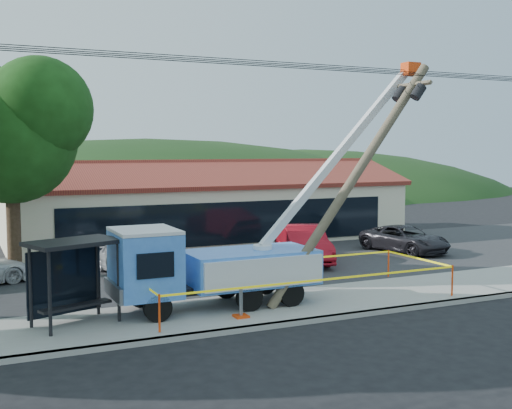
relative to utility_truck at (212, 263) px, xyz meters
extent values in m
plane|color=black|center=(1.61, -4.68, -1.60)|extent=(120.00, 120.00, 0.00)
cube|color=gray|center=(1.61, -2.58, -1.53)|extent=(60.00, 0.25, 0.15)
cube|color=gray|center=(1.61, -0.68, -1.53)|extent=(60.00, 4.00, 0.15)
cube|color=#28282B|center=(1.61, 7.32, -1.55)|extent=(60.00, 12.00, 0.10)
cube|color=beige|center=(5.61, 15.32, 0.10)|extent=(22.00, 8.00, 3.40)
cube|color=black|center=(5.61, 11.30, -0.18)|extent=(18.04, 0.08, 2.21)
cube|color=maroon|center=(5.61, 13.32, 2.30)|extent=(22.50, 4.53, 1.52)
cube|color=maroon|center=(5.61, 17.32, 2.30)|extent=(22.50, 4.53, 1.52)
cube|color=maroon|center=(5.61, 15.32, 2.95)|extent=(22.50, 0.30, 0.25)
cylinder|color=#332316|center=(-5.39, 8.32, 0.49)|extent=(0.56, 0.56, 4.18)
sphere|color=#14360E|center=(-5.39, 8.32, 4.10)|extent=(5.25, 5.25, 5.25)
sphere|color=#14360E|center=(-4.34, 7.62, 5.24)|extent=(4.20, 4.20, 4.20)
ellipsoid|color=#163312|center=(11.61, 50.32, -1.60)|extent=(89.60, 64.00, 32.00)
ellipsoid|color=#163312|center=(31.61, 50.32, -1.60)|extent=(72.80, 52.00, 26.00)
cylinder|color=black|center=(1.61, -1.58, 6.16)|extent=(60.00, 0.02, 0.02)
cylinder|color=black|center=(1.61, -1.08, 6.28)|extent=(60.00, 0.02, 0.02)
cylinder|color=black|center=(1.61, -0.58, 6.40)|extent=(60.00, 0.02, 0.02)
cylinder|color=black|center=(1.61, -0.18, 6.52)|extent=(60.00, 0.02, 0.02)
cylinder|color=black|center=(-2.14, -0.98, -1.04)|extent=(0.84, 0.28, 0.84)
cylinder|color=black|center=(-2.14, 0.99, -1.04)|extent=(0.84, 0.28, 0.84)
cylinder|color=black|center=(0.87, -0.98, -1.04)|extent=(0.84, 0.28, 0.84)
cylinder|color=black|center=(0.87, 0.99, -1.04)|extent=(0.84, 0.28, 0.84)
cylinder|color=black|center=(2.37, -0.98, -1.04)|extent=(0.84, 0.28, 0.84)
cylinder|color=black|center=(2.37, 0.99, -1.04)|extent=(0.84, 0.28, 0.84)
cube|color=black|center=(0.30, 0.00, -0.81)|extent=(6.19, 0.94, 0.23)
cube|color=#3C76D6|center=(-2.23, 0.00, 0.13)|extent=(1.88, 2.25, 1.97)
cube|color=silver|center=(-2.23, 0.00, 1.17)|extent=(1.88, 2.25, 0.11)
cube|color=black|center=(-3.12, 0.00, 0.27)|extent=(0.08, 1.69, 0.84)
cube|color=gray|center=(-3.22, 0.00, -0.62)|extent=(0.14, 2.16, 0.47)
cube|color=#3C76D6|center=(1.34, 0.00, -0.24)|extent=(4.32, 2.25, 1.13)
cylinder|color=silver|center=(1.81, 0.00, 0.18)|extent=(0.66, 0.66, 0.56)
cube|color=silver|center=(4.74, 0.00, 3.49)|extent=(6.06, 0.26, 6.33)
cube|color=gray|center=(5.02, 0.00, 3.72)|extent=(3.65, 0.17, 3.80)
cube|color=#EC3F0C|center=(7.68, -0.19, 6.56)|extent=(0.56, 0.47, 0.47)
cube|color=#EC3F0C|center=(0.30, -1.59, -1.43)|extent=(0.42, 0.42, 0.08)
cube|color=#EC3F0C|center=(2.74, 1.60, -1.43)|extent=(0.42, 0.42, 0.08)
cylinder|color=brown|center=(4.65, -0.97, 2.55)|extent=(6.32, 0.32, 8.21)
cube|color=brown|center=(7.19, -0.97, 5.92)|extent=(0.17, 1.81, 0.17)
cylinder|color=black|center=(6.99, -0.47, 5.62)|extent=(0.59, 0.36, 0.62)
cylinder|color=black|center=(6.99, -1.48, 5.62)|extent=(0.59, 0.36, 0.62)
cylinder|color=black|center=(-5.23, -1.19, -0.27)|extent=(0.13, 0.13, 2.38)
cylinder|color=black|center=(-3.17, -0.47, -0.27)|extent=(0.13, 0.13, 2.38)
cylinder|color=black|center=(-5.62, -0.06, -0.27)|extent=(0.13, 0.13, 2.38)
cylinder|color=black|center=(-3.56, 0.65, -0.27)|extent=(0.13, 0.13, 2.38)
cube|color=black|center=(-4.39, -0.27, 0.97)|extent=(2.95, 2.34, 0.12)
cube|color=black|center=(-4.61, 0.34, -0.27)|extent=(2.26, 0.83, 1.98)
cube|color=black|center=(-4.39, -0.27, -0.91)|extent=(2.19, 1.09, 0.08)
cylinder|color=#EC3F0C|center=(-2.41, -2.11, -0.92)|extent=(0.06, 0.06, 1.07)
cylinder|color=#EC3F0C|center=(8.15, -2.11, -0.92)|extent=(0.06, 0.06, 1.07)
cylinder|color=#EC3F0C|center=(8.15, 1.54, -0.92)|extent=(0.06, 0.06, 1.07)
cylinder|color=#EC3F0C|center=(-2.41, 1.54, -0.92)|extent=(0.06, 0.06, 1.07)
cube|color=#FFED0D|center=(2.87, -2.11, -0.43)|extent=(10.56, 0.01, 0.06)
cube|color=#FFED0D|center=(8.15, -0.28, -0.43)|extent=(0.01, 3.65, 0.06)
cube|color=#FFED0D|center=(2.87, 1.54, -0.43)|extent=(10.56, 0.01, 0.06)
cube|color=#FFED0D|center=(-2.41, -0.28, -0.43)|extent=(0.01, 3.65, 0.06)
imported|color=#B9BBC1|center=(-1.23, 6.84, -1.60)|extent=(2.05, 4.05, 1.32)
imported|color=#A7101E|center=(6.89, 6.27, -1.60)|extent=(3.12, 5.36, 1.67)
imported|color=black|center=(12.90, 6.57, -1.60)|extent=(3.06, 5.08, 1.32)
camera|label=1|loc=(-7.41, -19.19, 3.69)|focal=45.00mm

